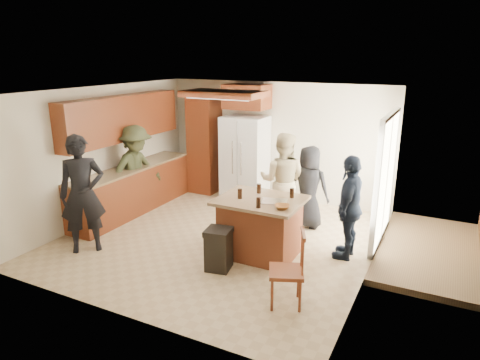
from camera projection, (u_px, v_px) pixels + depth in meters
The scene contains 12 objects.
person_front_left at pixel (83, 194), 6.69m from camera, with size 0.69×0.50×1.89m, color black.
person_behind_left at pixel (283, 181), 7.63m from camera, with size 0.85×0.52×1.75m, color tan.
person_behind_right at pixel (309, 187), 7.67m from camera, with size 0.74×0.48×1.51m, color black.
person_side_right at pixel (350, 207), 6.49m from camera, with size 0.96×0.49×1.63m, color #171F2F.
person_counter at pixel (136, 171), 8.28m from camera, with size 1.14×0.53×1.76m, color #323720.
left_cabinetry at pixel (129, 165), 8.40m from camera, with size 0.64×3.00×2.30m.
back_wall_units at pixel (215, 133), 9.43m from camera, with size 1.80×0.60×2.45m.
refrigerator at pixel (245, 158), 9.16m from camera, with size 0.90×0.76×1.80m.
kitchen_island at pixel (260, 226), 6.65m from camera, with size 1.28×1.03×0.93m.
island_items at pixel (272, 200), 6.33m from camera, with size 0.91×0.70×0.15m.
trash_bin at pixel (219, 249), 6.24m from camera, with size 0.41×0.41×0.63m.
spindle_chair at pixel (288, 272), 5.31m from camera, with size 0.55×0.55×0.99m.
Camera 1 is at (3.35, -5.90, 3.06)m, focal length 32.00 mm.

